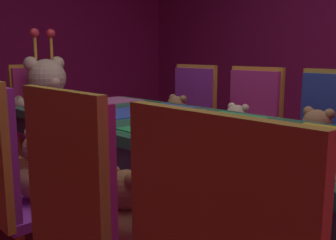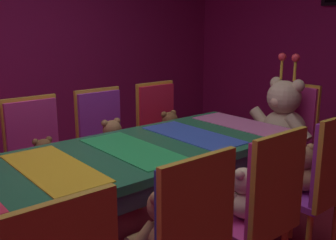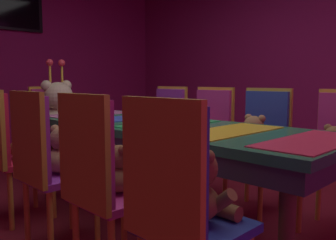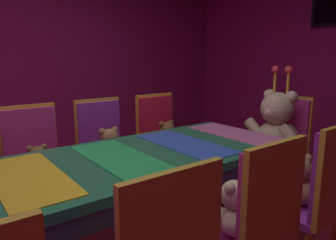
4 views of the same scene
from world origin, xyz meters
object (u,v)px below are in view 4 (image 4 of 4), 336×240
(teddy_left_1, at_px, (39,165))
(chair_right_2, at_px, (257,220))
(teddy_left_2, at_px, (110,149))
(king_teddy_bear, at_px, (276,127))
(banquet_table, at_px, (120,171))
(chair_left_1, at_px, (33,157))
(teddy_right_2, at_px, (233,211))
(teddy_left_3, at_px, (168,138))
(chair_left_2, at_px, (103,144))
(chair_right_3, at_px, (321,190))
(throne_chair, at_px, (285,137))
(chair_left_3, at_px, (159,134))
(teddy_right_3, at_px, (297,183))

(teddy_left_1, distance_m, chair_right_2, 1.57)
(teddy_left_2, xyz_separation_m, king_teddy_bear, (0.68, 1.31, 0.13))
(banquet_table, height_order, chair_left_1, chair_left_1)
(teddy_left_2, bearing_deg, chair_left_1, -102.52)
(teddy_right_2, bearing_deg, chair_left_1, 21.21)
(teddy_left_3, distance_m, king_teddy_bear, 0.99)
(chair_left_2, bearing_deg, chair_right_2, -0.28)
(teddy_left_3, xyz_separation_m, chair_right_3, (1.48, -0.03, 0.01))
(teddy_left_1, distance_m, throne_chair, 2.16)
(teddy_left_1, xyz_separation_m, king_teddy_bear, (0.66, 1.89, 0.14))
(banquet_table, xyz_separation_m, chair_left_1, (-0.80, -0.30, -0.06))
(chair_left_3, distance_m, teddy_right_3, 1.48)
(king_teddy_bear, bearing_deg, throne_chair, 180.00)
(banquet_table, relative_size, king_teddy_bear, 3.02)
(teddy_left_2, height_order, king_teddy_bear, king_teddy_bear)
(chair_left_2, relative_size, chair_right_2, 1.00)
(banquet_table, bearing_deg, chair_right_2, 18.65)
(chair_left_2, xyz_separation_m, chair_right_3, (1.63, 0.56, 0.00))
(teddy_left_2, bearing_deg, chair_right_3, 20.75)
(chair_left_3, distance_m, king_teddy_bear, 1.09)
(chair_left_3, xyz_separation_m, king_teddy_bear, (0.82, 0.71, 0.12))
(chair_left_2, height_order, teddy_right_3, chair_left_2)
(banquet_table, bearing_deg, king_teddy_bear, 90.00)
(chair_right_3, bearing_deg, banquet_table, 46.16)
(chair_left_2, height_order, throne_chair, same)
(teddy_left_2, distance_m, chair_left_3, 0.61)
(teddy_left_3, relative_size, chair_right_2, 0.31)
(throne_chair, bearing_deg, teddy_left_3, -37.41)
(throne_chair, bearing_deg, chair_left_2, -29.12)
(throne_chair, bearing_deg, chair_right_2, 28.49)
(chair_right_2, bearing_deg, chair_right_3, -90.41)
(teddy_left_1, height_order, king_teddy_bear, king_teddy_bear)
(banquet_table, distance_m, chair_left_2, 0.87)
(chair_left_3, height_order, teddy_right_3, chair_left_3)
(chair_right_3, bearing_deg, chair_left_1, 35.22)
(teddy_left_3, bearing_deg, teddy_left_1, -89.54)
(king_teddy_bear, bearing_deg, chair_right_2, 31.40)
(chair_left_3, xyz_separation_m, chair_right_2, (1.62, -0.60, 0.00))
(teddy_left_3, relative_size, teddy_right_2, 1.00)
(teddy_left_1, xyz_separation_m, teddy_left_3, (-0.01, 1.17, 0.01))
(banquet_table, distance_m, chair_left_1, 0.86)
(chair_left_1, relative_size, teddy_right_3, 3.06)
(teddy_left_2, bearing_deg, king_teddy_bear, 62.69)
(teddy_left_2, distance_m, chair_right_3, 1.59)
(teddy_right_2, xyz_separation_m, teddy_right_3, (0.00, 0.57, 0.00))
(teddy_left_1, distance_m, teddy_right_3, 1.75)
(chair_left_1, bearing_deg, teddy_right_2, 21.21)
(king_teddy_bear, bearing_deg, chair_left_3, -48.83)
(chair_left_3, distance_m, chair_right_3, 1.63)
(teddy_left_3, bearing_deg, chair_left_3, -180.00)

